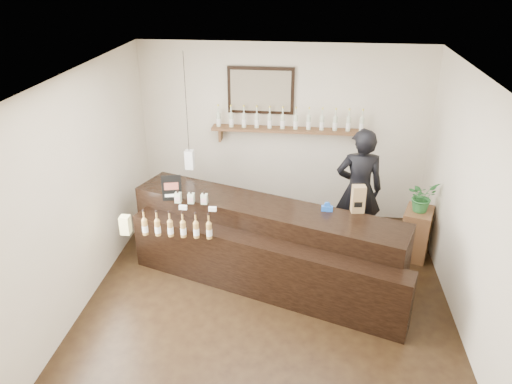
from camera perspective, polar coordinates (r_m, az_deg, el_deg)
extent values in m
plane|color=black|center=(6.39, 1.31, -12.66)|extent=(5.00, 5.00, 0.00)
plane|color=beige|center=(7.94, 3.08, 6.74)|extent=(4.50, 0.00, 4.50)
plane|color=beige|center=(3.60, -2.34, -19.59)|extent=(4.50, 0.00, 4.50)
plane|color=beige|center=(6.22, -19.65, -0.27)|extent=(0.00, 5.00, 5.00)
plane|color=beige|center=(5.91, 23.75, -2.40)|extent=(0.00, 5.00, 5.00)
plane|color=white|center=(5.16, 1.62, 12.60)|extent=(5.00, 5.00, 0.00)
cube|color=brown|center=(7.78, 3.78, 7.10)|extent=(2.40, 0.25, 0.04)
cube|color=brown|center=(7.97, -4.07, 6.62)|extent=(0.04, 0.20, 0.20)
cube|color=brown|center=(7.88, 11.67, 5.93)|extent=(0.04, 0.20, 0.20)
cube|color=black|center=(7.75, 0.55, 11.54)|extent=(1.02, 0.04, 0.72)
cube|color=#42372A|center=(7.72, 0.53, 11.49)|extent=(0.92, 0.01, 0.62)
cube|color=white|center=(7.34, -7.60, 3.70)|extent=(0.12, 0.12, 0.28)
cylinder|color=black|center=(7.08, -8.00, 10.06)|extent=(0.01, 0.01, 1.41)
cylinder|color=beige|center=(7.87, -4.31, 8.22)|extent=(0.07, 0.07, 0.20)
cone|color=beige|center=(7.83, -4.34, 9.11)|extent=(0.07, 0.07, 0.05)
cylinder|color=beige|center=(7.81, -4.35, 9.53)|extent=(0.02, 0.02, 0.07)
cylinder|color=yellow|center=(7.80, -4.36, 9.86)|extent=(0.03, 0.03, 0.02)
cylinder|color=white|center=(7.87, -4.30, 8.08)|extent=(0.07, 0.07, 0.09)
cylinder|color=beige|center=(7.83, -2.85, 8.18)|extent=(0.07, 0.07, 0.20)
cone|color=beige|center=(7.80, -2.87, 9.08)|extent=(0.07, 0.07, 0.05)
cylinder|color=beige|center=(7.78, -2.88, 9.50)|extent=(0.02, 0.02, 0.07)
cylinder|color=yellow|center=(7.77, -2.89, 9.83)|extent=(0.03, 0.03, 0.02)
cylinder|color=white|center=(7.84, -2.85, 8.04)|extent=(0.07, 0.07, 0.09)
cylinder|color=beige|center=(7.80, -1.39, 8.14)|extent=(0.07, 0.07, 0.20)
cone|color=beige|center=(7.77, -1.40, 9.04)|extent=(0.07, 0.07, 0.05)
cylinder|color=beige|center=(7.75, -1.40, 9.46)|extent=(0.02, 0.02, 0.07)
cylinder|color=yellow|center=(7.74, -1.41, 9.80)|extent=(0.03, 0.03, 0.02)
cylinder|color=white|center=(7.81, -1.39, 8.00)|extent=(0.07, 0.07, 0.09)
cylinder|color=beige|center=(7.78, 0.09, 8.10)|extent=(0.07, 0.07, 0.20)
cone|color=beige|center=(7.74, 0.09, 8.99)|extent=(0.07, 0.07, 0.05)
cylinder|color=beige|center=(7.73, 0.09, 9.42)|extent=(0.02, 0.02, 0.07)
cylinder|color=yellow|center=(7.71, 0.09, 9.75)|extent=(0.03, 0.03, 0.02)
cylinder|color=white|center=(7.79, 0.09, 7.95)|extent=(0.07, 0.07, 0.09)
cylinder|color=beige|center=(7.76, 1.57, 8.04)|extent=(0.07, 0.07, 0.20)
cone|color=beige|center=(7.73, 1.58, 8.94)|extent=(0.07, 0.07, 0.05)
cylinder|color=beige|center=(7.71, 1.59, 9.37)|extent=(0.02, 0.02, 0.07)
cylinder|color=yellow|center=(7.70, 1.59, 9.70)|extent=(0.03, 0.03, 0.02)
cylinder|color=white|center=(7.77, 1.57, 7.90)|extent=(0.07, 0.07, 0.09)
cylinder|color=beige|center=(7.75, 3.06, 7.98)|extent=(0.07, 0.07, 0.20)
cone|color=beige|center=(7.71, 3.08, 8.88)|extent=(0.07, 0.07, 0.05)
cylinder|color=beige|center=(7.69, 3.09, 9.31)|extent=(0.02, 0.02, 0.07)
cylinder|color=yellow|center=(7.68, 3.10, 9.65)|extent=(0.03, 0.03, 0.02)
cylinder|color=white|center=(7.76, 3.05, 7.84)|extent=(0.07, 0.07, 0.09)
cylinder|color=beige|center=(7.74, 4.55, 7.92)|extent=(0.07, 0.07, 0.20)
cone|color=beige|center=(7.70, 4.58, 8.82)|extent=(0.07, 0.07, 0.05)
cylinder|color=beige|center=(7.69, 4.60, 9.25)|extent=(0.02, 0.02, 0.07)
cylinder|color=yellow|center=(7.67, 4.61, 9.59)|extent=(0.03, 0.03, 0.02)
cylinder|color=white|center=(7.75, 4.54, 7.78)|extent=(0.07, 0.07, 0.09)
cylinder|color=beige|center=(7.74, 6.04, 7.85)|extent=(0.07, 0.07, 0.20)
cone|color=beige|center=(7.70, 6.08, 8.75)|extent=(0.07, 0.07, 0.05)
cylinder|color=beige|center=(7.68, 6.10, 9.18)|extent=(0.02, 0.02, 0.07)
cylinder|color=yellow|center=(7.67, 6.12, 9.52)|extent=(0.03, 0.03, 0.02)
cylinder|color=white|center=(7.74, 6.03, 7.71)|extent=(0.07, 0.07, 0.09)
cylinder|color=beige|center=(7.74, 7.53, 7.78)|extent=(0.07, 0.07, 0.20)
cone|color=beige|center=(7.70, 7.59, 8.68)|extent=(0.07, 0.07, 0.05)
cylinder|color=beige|center=(7.69, 7.61, 9.10)|extent=(0.02, 0.02, 0.07)
cylinder|color=yellow|center=(7.67, 7.63, 9.44)|extent=(0.03, 0.03, 0.02)
cylinder|color=white|center=(7.75, 7.52, 7.63)|extent=(0.07, 0.07, 0.09)
cylinder|color=beige|center=(7.75, 9.02, 7.70)|extent=(0.07, 0.07, 0.20)
cone|color=beige|center=(7.71, 9.09, 8.60)|extent=(0.07, 0.07, 0.05)
cylinder|color=beige|center=(7.69, 9.12, 9.02)|extent=(0.02, 0.02, 0.07)
cylinder|color=yellow|center=(7.68, 9.14, 9.36)|extent=(0.03, 0.03, 0.02)
cylinder|color=white|center=(7.75, 9.01, 7.55)|extent=(0.07, 0.07, 0.09)
cylinder|color=beige|center=(7.76, 10.51, 7.61)|extent=(0.07, 0.07, 0.20)
cone|color=beige|center=(7.72, 10.58, 8.51)|extent=(0.07, 0.07, 0.05)
cylinder|color=beige|center=(7.70, 10.62, 8.94)|extent=(0.02, 0.02, 0.07)
cylinder|color=yellow|center=(7.69, 10.65, 9.27)|extent=(0.03, 0.03, 0.02)
cylinder|color=white|center=(7.76, 10.50, 7.47)|extent=(0.07, 0.07, 0.09)
cylinder|color=beige|center=(7.78, 11.99, 7.52)|extent=(0.07, 0.07, 0.20)
cone|color=beige|center=(7.74, 12.07, 8.42)|extent=(0.07, 0.07, 0.05)
cylinder|color=beige|center=(7.72, 12.12, 8.84)|extent=(0.02, 0.02, 0.07)
cylinder|color=yellow|center=(7.71, 12.15, 9.18)|extent=(0.03, 0.03, 0.02)
cylinder|color=white|center=(7.78, 11.98, 7.38)|extent=(0.07, 0.07, 0.09)
cube|color=black|center=(6.68, 1.08, -5.43)|extent=(3.69, 1.83, 1.03)
cube|color=black|center=(6.34, 0.64, -8.65)|extent=(3.59, 1.53, 0.78)
cube|color=white|center=(6.38, -8.34, -1.76)|extent=(0.10, 0.04, 0.05)
cube|color=white|center=(6.30, -5.00, -1.95)|extent=(0.10, 0.04, 0.05)
cube|color=#DDD687|center=(6.47, -14.64, -4.11)|extent=(0.12, 0.12, 0.12)
cube|color=#DDD687|center=(6.42, -14.76, -3.18)|extent=(0.12, 0.12, 0.12)
cube|color=beige|center=(6.55, -8.90, -0.63)|extent=(0.08, 0.08, 0.13)
cube|color=#D2A4A4|center=(6.50, -9.00, -0.82)|extent=(0.07, 0.00, 0.06)
cylinder|color=black|center=(6.51, -8.95, 0.04)|extent=(0.02, 0.02, 0.03)
cube|color=beige|center=(6.50, -7.42, -0.71)|extent=(0.08, 0.08, 0.13)
cube|color=#D2A4A4|center=(6.46, -7.52, -0.90)|extent=(0.07, 0.00, 0.06)
cylinder|color=black|center=(6.47, -7.46, -0.03)|extent=(0.02, 0.02, 0.03)
cube|color=beige|center=(6.47, -5.93, -0.79)|extent=(0.08, 0.08, 0.13)
cube|color=#D2A4A4|center=(6.42, -6.01, -0.98)|extent=(0.07, 0.00, 0.06)
cylinder|color=black|center=(6.43, -5.96, -0.11)|extent=(0.02, 0.02, 0.03)
cylinder|color=#A47737|center=(6.37, -12.58, -3.95)|extent=(0.07, 0.07, 0.20)
cone|color=#A47737|center=(6.31, -12.69, -2.94)|extent=(0.07, 0.07, 0.05)
cylinder|color=#A47737|center=(6.28, -12.74, -2.46)|extent=(0.02, 0.02, 0.07)
cylinder|color=black|center=(6.26, -12.78, -2.08)|extent=(0.03, 0.03, 0.02)
cylinder|color=white|center=(6.38, -12.56, -4.11)|extent=(0.07, 0.07, 0.09)
cylinder|color=#A47737|center=(6.32, -11.18, -4.05)|extent=(0.07, 0.07, 0.20)
cone|color=#A47737|center=(6.26, -11.27, -3.04)|extent=(0.07, 0.07, 0.05)
cylinder|color=#A47737|center=(6.23, -11.32, -2.55)|extent=(0.02, 0.02, 0.07)
cylinder|color=black|center=(6.21, -11.36, -2.17)|extent=(0.03, 0.03, 0.02)
cylinder|color=white|center=(6.33, -11.16, -4.21)|extent=(0.07, 0.07, 0.09)
cylinder|color=#A47737|center=(6.28, -9.76, -4.15)|extent=(0.07, 0.07, 0.20)
cone|color=#A47737|center=(6.22, -9.84, -3.13)|extent=(0.07, 0.07, 0.05)
cylinder|color=#A47737|center=(6.19, -9.88, -2.65)|extent=(0.02, 0.02, 0.07)
cylinder|color=black|center=(6.17, -9.91, -2.26)|extent=(0.03, 0.03, 0.02)
cylinder|color=white|center=(6.29, -9.74, -4.31)|extent=(0.07, 0.07, 0.09)
cylinder|color=#A47737|center=(6.24, -8.31, -4.25)|extent=(0.07, 0.07, 0.20)
cone|color=#A47737|center=(6.18, -8.39, -3.23)|extent=(0.07, 0.07, 0.05)
cylinder|color=#A47737|center=(6.15, -8.42, -2.74)|extent=(0.02, 0.02, 0.07)
cylinder|color=black|center=(6.13, -8.45, -2.35)|extent=(0.03, 0.03, 0.02)
cylinder|color=white|center=(6.25, -8.30, -4.41)|extent=(0.07, 0.07, 0.09)
cylinder|color=#A47737|center=(6.20, -6.85, -4.35)|extent=(0.07, 0.07, 0.20)
cone|color=#A47737|center=(6.14, -6.92, -3.32)|extent=(0.07, 0.07, 0.05)
cylinder|color=#A47737|center=(6.11, -6.94, -2.83)|extent=(0.02, 0.02, 0.07)
cylinder|color=black|center=(6.09, -6.97, -2.44)|extent=(0.03, 0.03, 0.02)
cylinder|color=white|center=(6.21, -6.84, -4.51)|extent=(0.07, 0.07, 0.09)
cylinder|color=#A47737|center=(6.17, -5.38, -4.45)|extent=(0.07, 0.07, 0.20)
cone|color=#A47737|center=(6.11, -5.43, -3.41)|extent=(0.07, 0.07, 0.05)
cylinder|color=#A47737|center=(6.08, -5.45, -2.92)|extent=(0.02, 0.02, 0.07)
cylinder|color=black|center=(6.05, -5.47, -2.53)|extent=(0.03, 0.03, 0.02)
cylinder|color=white|center=(6.18, -5.37, -4.61)|extent=(0.07, 0.07, 0.09)
cube|color=black|center=(6.57, -9.61, 0.45)|extent=(0.25, 0.08, 0.36)
cube|color=#954536|center=(6.55, -9.66, 0.65)|extent=(0.18, 0.05, 0.10)
cube|color=white|center=(6.60, -9.58, -0.39)|extent=(0.18, 0.05, 0.04)
cube|color=olive|center=(6.32, 11.60, -0.78)|extent=(0.18, 0.14, 0.35)
cube|color=black|center=(6.29, 11.60, -1.44)|extent=(0.10, 0.02, 0.07)
cube|color=#184CAC|center=(6.34, 8.12, -1.88)|extent=(0.15, 0.06, 0.07)
cylinder|color=#184CAC|center=(6.32, 8.15, -1.49)|extent=(0.08, 0.04, 0.08)
cube|color=brown|center=(7.48, 17.83, -4.50)|extent=(0.50, 0.59, 0.73)
imported|color=#2D7133|center=(7.22, 18.44, -0.49)|extent=(0.52, 0.51, 0.44)
imported|color=black|center=(7.22, 11.74, 1.11)|extent=(0.78, 0.53, 2.07)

